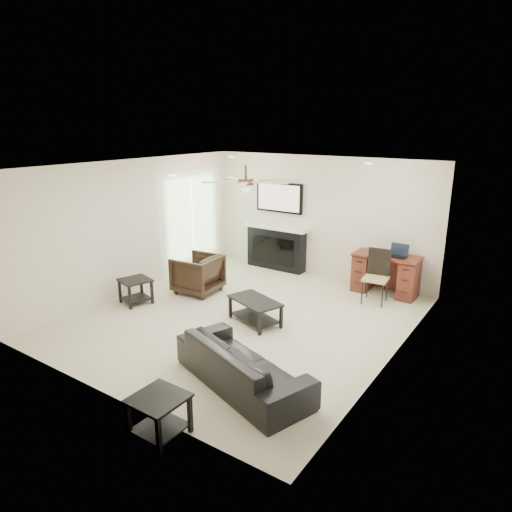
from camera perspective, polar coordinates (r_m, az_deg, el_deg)
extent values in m
plane|color=beige|center=(7.70, -1.61, -7.66)|extent=(5.50, 5.50, 0.00)
cube|color=white|center=(7.07, -1.78, 11.20)|extent=(5.00, 5.50, 0.04)
cube|color=beige|center=(9.59, 7.99, 4.86)|extent=(5.00, 0.04, 2.50)
cube|color=beige|center=(5.41, -19.03, -4.94)|extent=(5.00, 0.04, 2.50)
cube|color=beige|center=(8.94, -14.83, 3.64)|extent=(0.04, 5.50, 2.50)
cube|color=beige|center=(6.22, 17.35, -2.03)|extent=(0.04, 5.50, 2.50)
cube|color=silver|center=(6.33, 17.18, -1.89)|extent=(0.04, 5.10, 2.40)
cube|color=#93BC89|center=(10.02, -7.97, 4.18)|extent=(0.04, 1.80, 2.10)
cylinder|color=#382619|center=(7.18, -1.28, 9.27)|extent=(1.40, 1.40, 0.30)
imported|color=black|center=(5.74, -1.73, -13.34)|extent=(2.11, 1.36, 0.57)
imported|color=black|center=(8.75, -7.32, -2.24)|extent=(0.86, 0.84, 0.73)
cube|color=black|center=(7.42, -0.13, -6.93)|extent=(1.02, 0.78, 0.40)
cube|color=black|center=(5.07, -11.97, -19.00)|extent=(0.53, 0.53, 0.45)
cube|color=black|center=(8.48, -14.79, -4.28)|extent=(0.62, 0.62, 0.45)
cube|color=black|center=(9.96, 2.52, 3.69)|extent=(1.52, 0.34, 1.91)
cube|color=#431B10|center=(8.94, 15.88, -2.23)|extent=(1.22, 0.56, 0.76)
cube|color=black|center=(8.41, 14.73, -2.56)|extent=(0.47, 0.48, 0.97)
cube|color=black|center=(8.73, 17.33, 0.59)|extent=(0.33, 0.24, 0.23)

